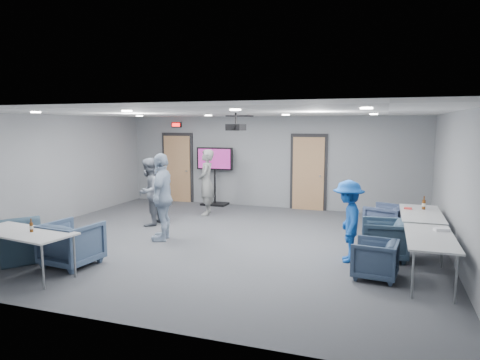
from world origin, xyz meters
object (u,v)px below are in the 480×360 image
(person_d, at_px, (348,221))
(chair_front_b, at_px, (18,241))
(tv_stand, at_px, (215,173))
(table_right_b, at_px, (430,239))
(chair_front_a, at_px, (72,244))
(projector, at_px, (236,127))
(person_b, at_px, (149,192))
(person_c, at_px, (162,197))
(bottle_right, at_px, (424,204))
(table_front_left, at_px, (23,234))
(person_a, at_px, (206,182))
(chair_right_b, at_px, (384,239))
(chair_right_c, at_px, (375,259))
(chair_right_a, at_px, (386,221))
(bottle_front, at_px, (31,227))
(table_right_a, at_px, (421,215))

(person_d, height_order, chair_front_b, person_d)
(tv_stand, bearing_deg, table_right_b, -41.31)
(chair_front_b, distance_m, table_right_b, 7.11)
(chair_front_a, height_order, projector, projector)
(person_b, height_order, person_c, person_c)
(person_d, distance_m, chair_front_a, 4.89)
(person_c, distance_m, bottle_right, 5.43)
(table_front_left, relative_size, bottle_right, 6.78)
(person_a, bearing_deg, person_d, 38.20)
(table_right_b, bearing_deg, chair_right_b, 33.30)
(person_d, height_order, bottle_right, person_d)
(chair_front_b, bearing_deg, chair_right_c, -132.94)
(person_d, distance_m, chair_right_a, 2.14)
(person_a, relative_size, bottle_front, 8.07)
(table_right_a, height_order, projector, projector)
(projector, bearing_deg, person_a, 136.57)
(person_b, height_order, table_right_a, person_b)
(person_b, xyz_separation_m, table_front_left, (-0.11, -3.75, -0.14))
(table_right_a, xyz_separation_m, table_right_b, (0.00, -1.90, -0.00))
(table_front_left, distance_m, bottle_front, 0.21)
(chair_right_a, distance_m, bottle_right, 0.94)
(projector, bearing_deg, person_d, -0.45)
(bottle_front, xyz_separation_m, tv_stand, (0.45, 6.73, 0.19))
(person_a, xyz_separation_m, chair_right_b, (4.63, -2.52, -0.53))
(table_right_b, bearing_deg, projector, 72.61)
(chair_right_c, bearing_deg, tv_stand, -129.93)
(chair_front_a, bearing_deg, table_front_left, 63.47)
(chair_front_b, bearing_deg, table_front_left, 178.41)
(chair_front_b, height_order, table_right_a, table_right_a)
(chair_right_a, xyz_separation_m, chair_right_b, (-0.02, -1.63, 0.00))
(chair_right_b, height_order, tv_stand, tv_stand)
(table_right_b, xyz_separation_m, tv_stand, (-5.63, 4.95, 0.32))
(chair_front_b, xyz_separation_m, bottle_right, (7.07, 3.48, 0.50))
(person_d, distance_m, chair_right_c, 0.99)
(chair_right_c, height_order, projector, projector)
(chair_right_c, bearing_deg, table_right_a, 164.46)
(person_d, height_order, bottle_front, person_d)
(chair_right_a, distance_m, chair_right_b, 1.63)
(person_a, relative_size, chair_right_c, 2.59)
(chair_front_a, distance_m, chair_front_b, 1.17)
(person_d, bearing_deg, person_b, -113.19)
(person_b, height_order, bottle_right, person_b)
(person_a, relative_size, tv_stand, 1.01)
(person_d, xyz_separation_m, chair_right_b, (0.63, 0.38, -0.37))
(chair_right_c, bearing_deg, chair_front_b, -73.61)
(chair_front_a, relative_size, bottle_front, 3.89)
(bottle_front, bearing_deg, tv_stand, 86.19)
(person_a, height_order, table_front_left, person_a)
(projector, bearing_deg, bottle_front, -119.17)
(person_a, bearing_deg, projector, 19.29)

